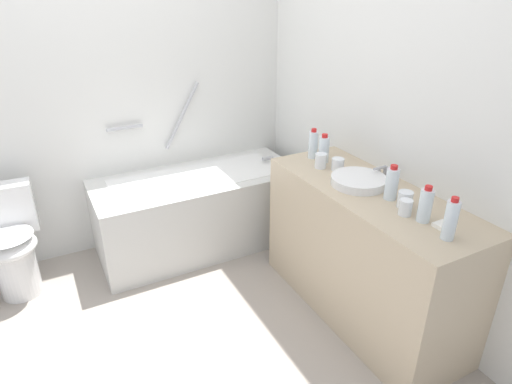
# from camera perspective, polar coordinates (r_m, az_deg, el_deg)

# --- Properties ---
(ground_plane) EXTENTS (4.05, 4.05, 0.00)m
(ground_plane) POSITION_cam_1_polar(r_m,az_deg,el_deg) (2.83, -12.91, -18.38)
(ground_plane) COLOR #9E9389
(wall_back_tiled) EXTENTS (3.45, 0.10, 2.58)m
(wall_back_tiled) POSITION_cam_1_polar(r_m,az_deg,el_deg) (3.39, -21.23, 12.99)
(wall_back_tiled) COLOR silver
(wall_back_tiled) RESTS_ON ground_plane
(wall_right_mirror) EXTENTS (0.10, 2.87, 2.58)m
(wall_right_mirror) POSITION_cam_1_polar(r_m,az_deg,el_deg) (2.89, 16.26, 11.73)
(wall_right_mirror) COLOR silver
(wall_right_mirror) RESTS_ON ground_plane
(bathtub) EXTENTS (1.57, 0.68, 1.25)m
(bathtub) POSITION_cam_1_polar(r_m,az_deg,el_deg) (3.49, -7.39, -2.17)
(bathtub) COLOR silver
(bathtub) RESTS_ON ground_plane
(toilet) EXTENTS (0.38, 0.48, 0.75)m
(toilet) POSITION_cam_1_polar(r_m,az_deg,el_deg) (3.34, -29.32, -5.88)
(toilet) COLOR white
(toilet) RESTS_ON ground_plane
(vanity_counter) EXTENTS (0.53, 1.42, 0.86)m
(vanity_counter) POSITION_cam_1_polar(r_m,az_deg,el_deg) (2.80, 13.90, -7.76)
(vanity_counter) COLOR tan
(vanity_counter) RESTS_ON ground_plane
(sink_basin) EXTENTS (0.33, 0.33, 0.05)m
(sink_basin) POSITION_cam_1_polar(r_m,az_deg,el_deg) (2.64, 13.24, 1.45)
(sink_basin) COLOR white
(sink_basin) RESTS_ON vanity_counter
(sink_faucet) EXTENTS (0.11, 0.15, 0.09)m
(sink_faucet) POSITION_cam_1_polar(r_m,az_deg,el_deg) (2.76, 16.34, 2.40)
(sink_faucet) COLOR #A2A2A8
(sink_faucet) RESTS_ON vanity_counter
(water_bottle_0) EXTENTS (0.07, 0.07, 0.19)m
(water_bottle_0) POSITION_cam_1_polar(r_m,az_deg,el_deg) (2.31, 21.22, -1.60)
(water_bottle_0) COLOR silver
(water_bottle_0) RESTS_ON vanity_counter
(water_bottle_1) EXTENTS (0.07, 0.07, 0.20)m
(water_bottle_1) POSITION_cam_1_polar(r_m,az_deg,el_deg) (2.49, 17.28, 1.07)
(water_bottle_1) COLOR silver
(water_bottle_1) RESTS_ON vanity_counter
(water_bottle_2) EXTENTS (0.07, 0.07, 0.19)m
(water_bottle_2) POSITION_cam_1_polar(r_m,az_deg,el_deg) (2.92, 8.84, 5.55)
(water_bottle_2) COLOR silver
(water_bottle_2) RESTS_ON vanity_counter
(water_bottle_3) EXTENTS (0.06, 0.06, 0.21)m
(water_bottle_3) POSITION_cam_1_polar(r_m,az_deg,el_deg) (2.19, 24.04, -3.32)
(water_bottle_3) COLOR silver
(water_bottle_3) RESTS_ON vanity_counter
(water_bottle_4) EXTENTS (0.06, 0.06, 0.20)m
(water_bottle_4) POSITION_cam_1_polar(r_m,az_deg,el_deg) (2.98, 7.46, 6.18)
(water_bottle_4) COLOR silver
(water_bottle_4) RESTS_ON vanity_counter
(drinking_glass_0) EXTENTS (0.07, 0.07, 0.08)m
(drinking_glass_0) POSITION_cam_1_polar(r_m,az_deg,el_deg) (2.36, 18.91, -1.90)
(drinking_glass_0) COLOR white
(drinking_glass_0) RESTS_ON vanity_counter
(drinking_glass_1) EXTENTS (0.07, 0.07, 0.10)m
(drinking_glass_1) POSITION_cam_1_polar(r_m,az_deg,el_deg) (2.83, 8.43, 4.05)
(drinking_glass_1) COLOR white
(drinking_glass_1) RESTS_ON vanity_counter
(drinking_glass_2) EXTENTS (0.08, 0.08, 0.09)m
(drinking_glass_2) POSITION_cam_1_polar(r_m,az_deg,el_deg) (2.44, 18.85, -0.92)
(drinking_glass_2) COLOR white
(drinking_glass_2) RESTS_ON vanity_counter
(drinking_glass_3) EXTENTS (0.08, 0.08, 0.08)m
(drinking_glass_3) POSITION_cam_1_polar(r_m,az_deg,el_deg) (2.82, 10.62, 3.57)
(drinking_glass_3) COLOR white
(drinking_glass_3) RESTS_ON vanity_counter
(soap_dish) EXTENTS (0.09, 0.06, 0.02)m
(soap_dish) POSITION_cam_1_polar(r_m,az_deg,el_deg) (2.32, 23.20, -3.97)
(soap_dish) COLOR white
(soap_dish) RESTS_ON vanity_counter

